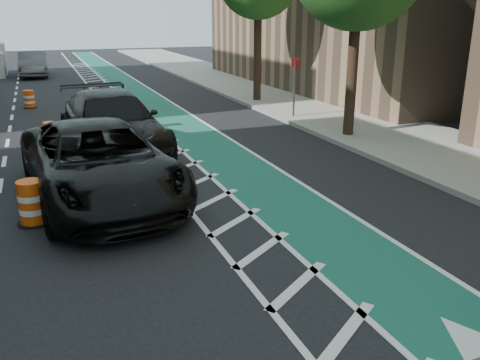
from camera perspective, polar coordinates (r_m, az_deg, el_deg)
ground at (r=7.87m, az=-3.55°, el=-13.79°), size 120.00×120.00×0.00m
bike_lane at (r=17.61m, az=-4.43°, el=4.49°), size 2.00×90.00×0.01m
buffer_strip at (r=17.25m, az=-9.20°, el=4.01°), size 1.40×90.00×0.01m
sidewalk_right at (r=20.42m, az=13.36°, el=6.16°), size 5.00×90.00×0.15m
curb_right at (r=19.15m, az=7.27°, el=5.74°), size 0.12×90.00×0.16m
sign_post at (r=20.92m, az=6.11°, el=10.37°), size 0.35×0.08×2.47m
suv_near at (r=12.17m, az=-15.54°, el=1.93°), size 3.56×6.68×1.79m
suv_far at (r=16.40m, az=-14.17°, el=6.25°), size 3.05×6.53×1.84m
car_grey at (r=38.72m, az=-22.19°, el=11.99°), size 1.89×5.20×1.70m
barrel_a at (r=11.30m, az=-22.31°, el=-2.48°), size 0.68×0.68×0.93m
barrel_b at (r=17.77m, az=-20.44°, el=4.75°), size 0.59×0.59×0.81m
barrel_c at (r=25.65m, az=-22.57°, el=8.34°), size 0.59×0.59×0.80m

